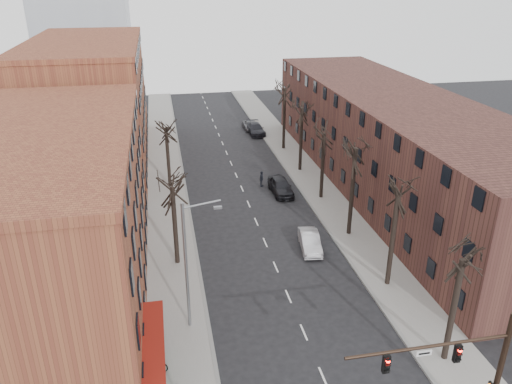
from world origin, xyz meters
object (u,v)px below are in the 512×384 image
silver_sedan (310,242)px  bicycle (153,363)px  parked_car_mid (256,129)px  parked_car_near (281,186)px

silver_sedan → bicycle: size_ratio=2.28×
silver_sedan → bicycle: 17.62m
parked_car_mid → bicycle: parked_car_mid is taller
silver_sedan → parked_car_near: 11.81m
parked_car_near → parked_car_mid: parked_car_near is taller
silver_sedan → bicycle: bearing=-130.2°
silver_sedan → parked_car_mid: size_ratio=0.84×
parked_car_mid → bicycle: 47.43m
parked_car_mid → parked_car_near: bearing=-95.2°
bicycle → silver_sedan: bearing=-22.4°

